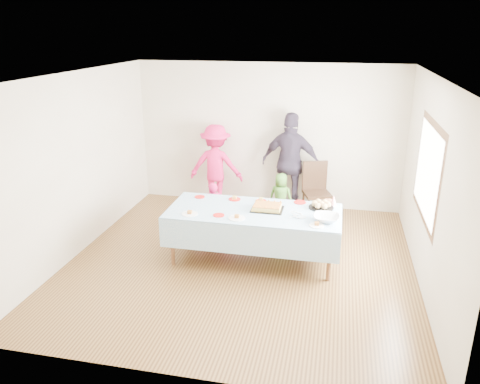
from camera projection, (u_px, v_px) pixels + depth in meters
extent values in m
plane|color=#452A13|center=(241.00, 261.00, 6.96)|extent=(5.00, 5.00, 0.00)
cube|color=#BDB19B|center=(268.00, 136.00, 8.81)|extent=(5.00, 0.04, 2.70)
cube|color=#BDB19B|center=(184.00, 256.00, 4.20)|extent=(5.00, 0.04, 2.70)
cube|color=#BDB19B|center=(78.00, 164.00, 7.00)|extent=(0.04, 5.00, 2.70)
cube|color=#BDB19B|center=(431.00, 187.00, 6.02)|extent=(0.04, 5.00, 2.70)
cube|color=white|center=(241.00, 76.00, 6.06)|extent=(5.00, 5.00, 0.04)
cube|color=#472B16|center=(427.00, 171.00, 6.16)|extent=(0.03, 1.75, 1.35)
cylinder|color=brown|center=(172.00, 242.00, 6.76)|extent=(0.06, 0.06, 0.73)
cylinder|color=brown|center=(329.00, 257.00, 6.32)|extent=(0.06, 0.06, 0.73)
cylinder|color=brown|center=(190.00, 219.00, 7.53)|extent=(0.06, 0.06, 0.73)
cylinder|color=brown|center=(331.00, 231.00, 7.09)|extent=(0.06, 0.06, 0.73)
cube|color=brown|center=(254.00, 212.00, 6.79)|extent=(2.40, 1.00, 0.04)
cube|color=white|center=(254.00, 211.00, 6.79)|extent=(2.50, 1.10, 0.01)
cube|color=black|center=(267.00, 209.00, 6.81)|extent=(0.46, 0.35, 0.01)
cube|color=#DDC654|center=(267.00, 207.00, 6.80)|extent=(0.39, 0.29, 0.06)
cube|color=#A05B25|center=(267.00, 205.00, 6.79)|extent=(0.39, 0.29, 0.01)
cylinder|color=black|center=(321.00, 207.00, 6.87)|extent=(0.37, 0.37, 0.02)
sphere|color=tan|center=(328.00, 204.00, 6.83)|extent=(0.09, 0.09, 0.09)
sphere|color=tan|center=(325.00, 202.00, 6.92)|extent=(0.09, 0.09, 0.09)
sphere|color=tan|center=(318.00, 202.00, 6.94)|extent=(0.09, 0.09, 0.09)
sphere|color=tan|center=(315.00, 204.00, 6.87)|extent=(0.09, 0.09, 0.09)
sphere|color=tan|center=(318.00, 206.00, 6.78)|extent=(0.09, 0.09, 0.09)
sphere|color=tan|center=(324.00, 206.00, 6.76)|extent=(0.09, 0.09, 0.09)
sphere|color=tan|center=(321.00, 204.00, 6.85)|extent=(0.09, 0.09, 0.09)
imported|color=silver|center=(326.00, 218.00, 6.40)|extent=(0.36, 0.36, 0.09)
cone|color=white|center=(334.00, 200.00, 6.96)|extent=(0.10, 0.10, 0.16)
cylinder|color=red|center=(200.00, 197.00, 7.31)|extent=(0.16, 0.16, 0.01)
cylinder|color=red|center=(235.00, 199.00, 7.21)|extent=(0.19, 0.19, 0.01)
cylinder|color=red|center=(261.00, 201.00, 7.14)|extent=(0.17, 0.17, 0.01)
cylinder|color=red|center=(300.00, 202.00, 7.08)|extent=(0.18, 0.18, 0.01)
cylinder|color=red|center=(219.00, 215.00, 6.60)|extent=(0.16, 0.16, 0.01)
cylinder|color=white|center=(190.00, 214.00, 6.64)|extent=(0.23, 0.23, 0.01)
cylinder|color=white|center=(237.00, 218.00, 6.50)|extent=(0.23, 0.23, 0.01)
cylinder|color=white|center=(317.00, 226.00, 6.25)|extent=(0.20, 0.20, 0.01)
cylinder|color=black|center=(309.00, 212.00, 8.21)|extent=(0.04, 0.04, 0.46)
cylinder|color=black|center=(330.00, 211.00, 8.26)|extent=(0.04, 0.04, 0.46)
cylinder|color=black|center=(303.00, 204.00, 8.57)|extent=(0.04, 0.04, 0.46)
cylinder|color=black|center=(323.00, 203.00, 8.62)|extent=(0.04, 0.04, 0.46)
cube|color=black|center=(317.00, 194.00, 8.33)|extent=(0.57, 0.57, 0.05)
cube|color=black|center=(315.00, 175.00, 8.42)|extent=(0.44, 0.19, 0.53)
imported|color=#C01853|center=(213.00, 208.00, 7.77)|extent=(0.38, 0.31, 0.90)
imported|color=#407627|center=(281.00, 197.00, 8.29)|extent=(0.47, 0.35, 0.88)
imported|color=tan|center=(325.00, 221.00, 7.43)|extent=(0.44, 0.39, 0.77)
imported|color=#DD1B5D|center=(216.00, 166.00, 8.91)|extent=(1.04, 0.61, 1.59)
imported|color=#342B3B|center=(291.00, 163.00, 8.58)|extent=(1.15, 0.61, 1.87)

